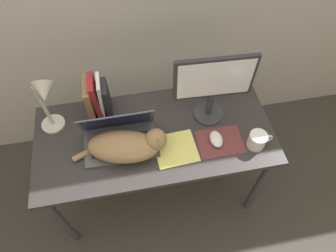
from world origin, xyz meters
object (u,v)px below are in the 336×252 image
at_px(laptop, 120,137).
at_px(book_row, 97,97).
at_px(desk_lamp, 46,99).
at_px(cat, 127,146).
at_px(external_monitor, 213,84).
at_px(notepad, 176,149).
at_px(mug, 257,140).
at_px(computer_mouse, 216,139).

bearing_deg(laptop, book_row, 112.20).
bearing_deg(desk_lamp, book_row, 20.91).
bearing_deg(laptop, desk_lamp, 155.17).
xyz_separation_m(laptop, cat, (0.03, -0.08, 0.03)).
height_order(laptop, desk_lamp, desk_lamp).
xyz_separation_m(external_monitor, desk_lamp, (-0.84, 0.06, 0.00)).
distance_m(cat, book_row, 0.34).
height_order(book_row, desk_lamp, desk_lamp).
bearing_deg(notepad, mug, -6.92).
bearing_deg(external_monitor, desk_lamp, 176.21).
relative_size(cat, notepad, 2.17).
xyz_separation_m(cat, mug, (0.68, -0.08, -0.02)).
bearing_deg(cat, book_row, 112.69).
distance_m(laptop, cat, 0.09).
bearing_deg(cat, external_monitor, 19.69).
height_order(desk_lamp, mug, desk_lamp).
bearing_deg(mug, computer_mouse, 162.92).
xyz_separation_m(laptop, computer_mouse, (0.51, -0.09, -0.02)).
bearing_deg(cat, laptop, 114.19).
distance_m(external_monitor, mug, 0.38).
bearing_deg(laptop, notepad, -20.10).
distance_m(external_monitor, computer_mouse, 0.30).
relative_size(external_monitor, mug, 3.18).
distance_m(cat, external_monitor, 0.54).
bearing_deg(book_row, laptop, -67.80).
height_order(laptop, computer_mouse, laptop).
bearing_deg(mug, external_monitor, 128.19).
bearing_deg(cat, computer_mouse, -1.92).
bearing_deg(notepad, desk_lamp, 157.33).
distance_m(laptop, external_monitor, 0.56).
distance_m(computer_mouse, book_row, 0.70).
distance_m(laptop, mug, 0.73).
bearing_deg(desk_lamp, mug, -16.45).
height_order(laptop, external_monitor, external_monitor).
height_order(external_monitor, desk_lamp, external_monitor).
relative_size(external_monitor, book_row, 1.71).
height_order(external_monitor, notepad, external_monitor).
height_order(external_monitor, mug, external_monitor).
bearing_deg(cat, mug, -6.63).
bearing_deg(computer_mouse, book_row, 151.32).
relative_size(computer_mouse, notepad, 0.46).
xyz_separation_m(book_row, desk_lamp, (-0.23, -0.09, 0.14)).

